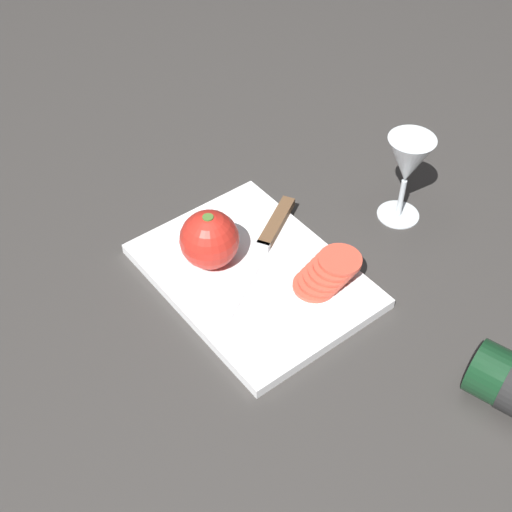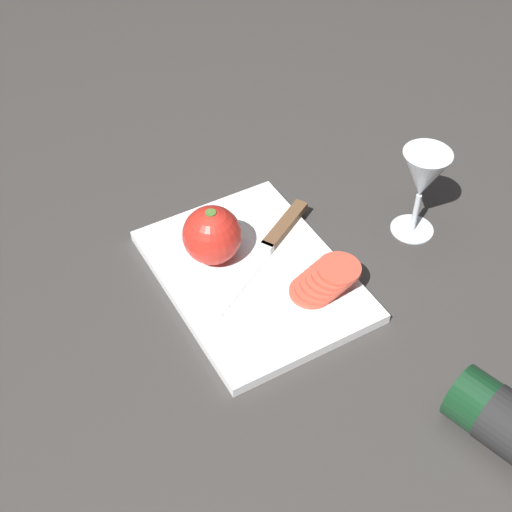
{
  "view_description": "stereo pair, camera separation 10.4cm",
  "coord_description": "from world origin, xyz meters",
  "px_view_note": "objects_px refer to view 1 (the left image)",
  "views": [
    {
      "loc": [
        0.62,
        -0.44,
        0.79
      ],
      "look_at": [
        0.05,
        0.0,
        0.05
      ],
      "focal_mm": 50.0,
      "sensor_mm": 36.0,
      "label": 1
    },
    {
      "loc": [
        0.68,
        -0.36,
        0.79
      ],
      "look_at": [
        0.05,
        0.0,
        0.05
      ],
      "focal_mm": 50.0,
      "sensor_mm": 36.0,
      "label": 2
    }
  ],
  "objects_px": {
    "whole_tomato": "(209,240)",
    "knife": "(271,232)",
    "tomato_slice_stack_near": "(327,273)",
    "wine_glass": "(408,164)"
  },
  "relations": [
    {
      "from": "whole_tomato",
      "to": "knife",
      "type": "distance_m",
      "value": 0.11
    },
    {
      "from": "knife",
      "to": "tomato_slice_stack_near",
      "type": "distance_m",
      "value": 0.13
    },
    {
      "from": "whole_tomato",
      "to": "tomato_slice_stack_near",
      "type": "bearing_deg",
      "value": 38.2
    },
    {
      "from": "tomato_slice_stack_near",
      "to": "wine_glass",
      "type": "bearing_deg",
      "value": 103.46
    },
    {
      "from": "knife",
      "to": "tomato_slice_stack_near",
      "type": "height_order",
      "value": "tomato_slice_stack_near"
    },
    {
      "from": "wine_glass",
      "to": "whole_tomato",
      "type": "xyz_separation_m",
      "value": [
        -0.09,
        -0.31,
        -0.05
      ]
    },
    {
      "from": "wine_glass",
      "to": "knife",
      "type": "xyz_separation_m",
      "value": [
        -0.08,
        -0.21,
        -0.08
      ]
    },
    {
      "from": "wine_glass",
      "to": "whole_tomato",
      "type": "height_order",
      "value": "wine_glass"
    },
    {
      "from": "whole_tomato",
      "to": "knife",
      "type": "relative_size",
      "value": 0.38
    },
    {
      "from": "knife",
      "to": "tomato_slice_stack_near",
      "type": "bearing_deg",
      "value": 61.16
    }
  ]
}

